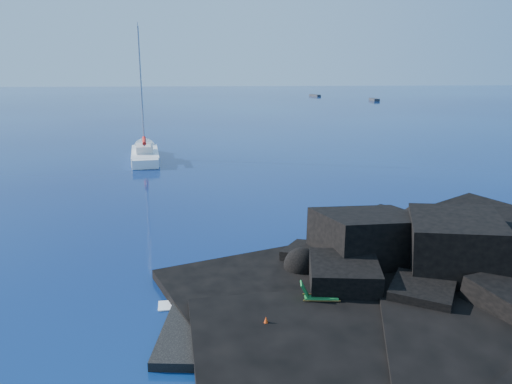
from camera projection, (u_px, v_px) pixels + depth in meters
ground at (156, 340)px, 19.12m from camera, size 400.00×400.00×0.00m
headland at (450, 294)px, 22.90m from camera, size 24.00×24.00×3.60m
beach at (272, 329)px, 19.91m from camera, size 9.08×6.86×0.70m
surf_foam at (273, 281)px, 24.29m from camera, size 10.00×8.00×0.06m
sailboat at (145, 160)px, 54.07m from camera, size 4.78×13.60×13.97m
deck_chair at (321, 293)px, 21.01m from camera, size 1.67×0.87×1.10m
towel at (271, 309)px, 20.77m from camera, size 1.95×1.66×0.05m
sunbather at (271, 306)px, 20.73m from camera, size 1.66×1.27×0.24m
marker_cone at (266, 323)px, 19.17m from camera, size 0.46×0.46×0.52m
distant_boat_a at (315, 96)px, 151.40m from camera, size 3.02×4.45×0.57m
distant_boat_b at (374, 101)px, 134.41m from camera, size 1.60×4.84×0.64m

